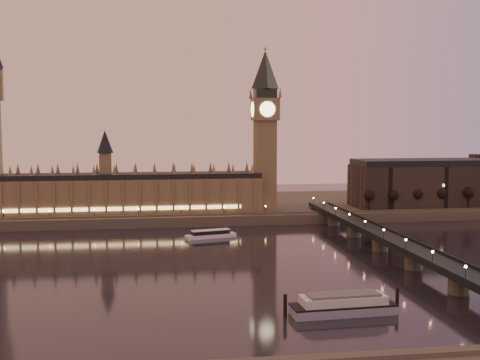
{
  "coord_description": "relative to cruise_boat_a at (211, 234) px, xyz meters",
  "views": [
    {
      "loc": [
        -17.38,
        -256.45,
        60.97
      ],
      "look_at": [
        25.29,
        35.0,
        34.09
      ],
      "focal_mm": 45.0,
      "sensor_mm": 36.0,
      "label": 1
    }
  ],
  "objects": [
    {
      "name": "bare_tree_1",
      "position": [
        122.45,
        44.44,
        14.25
      ],
      "size": [
        6.71,
        6.71,
        13.65
      ],
      "color": "black",
      "rests_on": "ground"
    },
    {
      "name": "palace_of_westminster",
      "position": [
        -53.61,
        56.43,
        19.74
      ],
      "size": [
        180.0,
        26.62,
        52.0
      ],
      "color": "brown",
      "rests_on": "ground"
    },
    {
      "name": "big_ben",
      "position": [
        40.5,
        56.43,
        61.99
      ],
      "size": [
        17.68,
        17.68,
        104.0
      ],
      "color": "brown",
      "rests_on": "ground"
    },
    {
      "name": "bare_tree_2",
      "position": [
        139.32,
        44.44,
        14.25
      ],
      "size": [
        6.71,
        6.71,
        13.65
      ],
      "color": "black",
      "rests_on": "ground"
    },
    {
      "name": "bare_tree_4",
      "position": [
        173.06,
        44.44,
        14.25
      ],
      "size": [
        6.71,
        6.71,
        13.65
      ],
      "color": "black",
      "rests_on": "ground"
    },
    {
      "name": "westminster_bridge",
      "position": [
        78.13,
        -64.56,
        3.55
      ],
      "size": [
        13.2,
        260.0,
        15.3
      ],
      "color": "black",
      "rests_on": "ground"
    },
    {
      "name": "cruise_boat_a",
      "position": [
        0.0,
        0.0,
        0.0
      ],
      "size": [
        28.49,
        12.55,
        4.46
      ],
      "rotation": [
        0.0,
        0.0,
        0.24
      ],
      "color": "silver",
      "rests_on": "ground"
    },
    {
      "name": "bare_tree_0",
      "position": [
        105.58,
        44.44,
        14.25
      ],
      "size": [
        6.71,
        6.71,
        13.65
      ],
      "color": "black",
      "rests_on": "ground"
    },
    {
      "name": "city_block",
      "position": [
        181.45,
        66.37,
        20.28
      ],
      "size": [
        155.0,
        45.0,
        34.0
      ],
      "color": "black",
      "rests_on": "ground"
    },
    {
      "name": "far_embankment",
      "position": [
        16.52,
        100.44,
        1.04
      ],
      "size": [
        560.0,
        130.0,
        6.0
      ],
      "primitive_type": "cube",
      "color": "#423D35",
      "rests_on": "ground"
    },
    {
      "name": "ground",
      "position": [
        -13.48,
        -64.56,
        -1.96
      ],
      "size": [
        700.0,
        700.0,
        0.0
      ],
      "primitive_type": "plane",
      "color": "black",
      "rests_on": "ground"
    },
    {
      "name": "moored_barge",
      "position": [
        29.75,
        -137.86,
        1.1
      ],
      "size": [
        39.61,
        11.37,
        7.27
      ],
      "rotation": [
        0.0,
        0.0,
        0.05
      ],
      "color": "#8791AD",
      "rests_on": "ground"
    },
    {
      "name": "bare_tree_3",
      "position": [
        156.19,
        44.44,
        14.25
      ],
      "size": [
        6.71,
        6.71,
        13.65
      ],
      "color": "black",
      "rests_on": "ground"
    }
  ]
}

